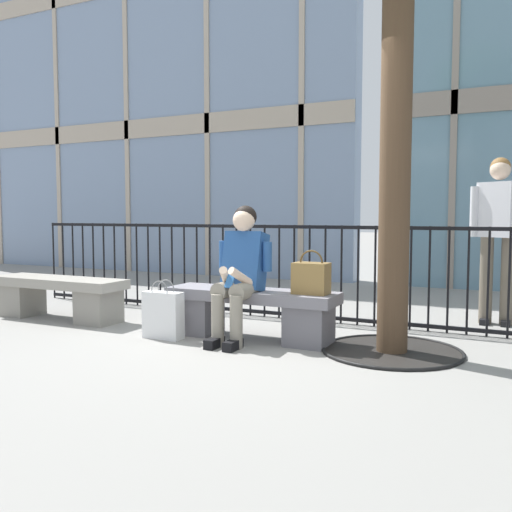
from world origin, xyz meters
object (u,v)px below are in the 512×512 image
object	(u,v)px
handbag_on_bench	(311,278)
shopping_bag	(163,314)
seated_person_with_phone	(240,269)
stone_bench_far	(59,294)
bystander_at_railing	(498,227)
stone_bench	(251,309)

from	to	relation	value
handbag_on_bench	shopping_bag	bearing A→B (deg)	-165.86
seated_person_with_phone	shopping_bag	xyz separation A→B (m)	(-0.69, -0.21, -0.43)
shopping_bag	handbag_on_bench	bearing A→B (deg)	14.14
stone_bench_far	bystander_at_railing	bearing A→B (deg)	22.55
shopping_bag	stone_bench_far	bearing A→B (deg)	170.07
seated_person_with_phone	shopping_bag	bearing A→B (deg)	-162.91
shopping_bag	seated_person_with_phone	bearing A→B (deg)	17.09
handbag_on_bench	stone_bench_far	bearing A→B (deg)	-178.88
stone_bench	handbag_on_bench	distance (m)	0.66
stone_bench_far	handbag_on_bench	bearing A→B (deg)	1.12
seated_person_with_phone	handbag_on_bench	xyz separation A→B (m)	(0.62, 0.12, -0.06)
stone_bench	seated_person_with_phone	bearing A→B (deg)	-108.21
handbag_on_bench	shopping_bag	xyz separation A→B (m)	(-1.31, -0.33, -0.37)
seated_person_with_phone	shopping_bag	size ratio (longest dim) A/B	2.26
stone_bench	stone_bench_far	xyz separation A→B (m)	(-2.30, -0.07, 0.00)
bystander_at_railing	stone_bench_far	distance (m)	4.68
handbag_on_bench	seated_person_with_phone	bearing A→B (deg)	-169.20
stone_bench	bystander_at_railing	bearing A→B (deg)	40.86
handbag_on_bench	stone_bench	bearing A→B (deg)	179.01
seated_person_with_phone	stone_bench_far	distance (m)	2.29
shopping_bag	stone_bench_far	world-z (taller)	shopping_bag
stone_bench	shopping_bag	bearing A→B (deg)	-155.02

